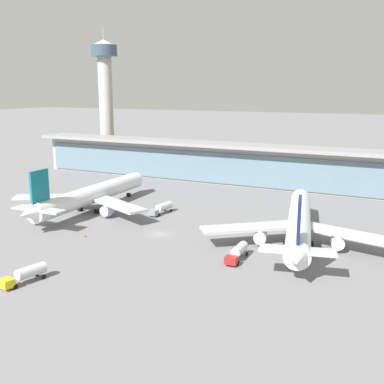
{
  "coord_description": "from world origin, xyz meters",
  "views": [
    {
      "loc": [
        55.42,
        -94.05,
        34.68
      ],
      "look_at": [
        0.0,
        17.76,
        7.03
      ],
      "focal_mm": 43.69,
      "sensor_mm": 36.0,
      "label": 1
    }
  ],
  "objects": [
    {
      "name": "safety_cone_alpha",
      "position": [
        -15.06,
        -9.59,
        0.32
      ],
      "size": [
        0.62,
        0.62,
        0.7
      ],
      "color": "orange",
      "rests_on": "ground"
    },
    {
      "name": "airliner_left_stand",
      "position": [
        -28.83,
        10.17,
        4.81
      ],
      "size": [
        44.12,
        57.36,
        15.28
      ],
      "color": "white",
      "rests_on": "ground"
    },
    {
      "name": "service_truck_near_nose_red",
      "position": [
        23.24,
        -7.91,
        1.71
      ],
      "size": [
        2.67,
        8.66,
        2.95
      ],
      "color": "#B21E1E",
      "rests_on": "ground"
    },
    {
      "name": "service_truck_mid_apron_grey",
      "position": [
        -9.11,
        16.77,
        1.71
      ],
      "size": [
        3.45,
        8.82,
        2.95
      ],
      "color": "gray",
      "rests_on": "ground"
    },
    {
      "name": "safety_cone_bravo",
      "position": [
        -32.94,
        -7.17,
        0.32
      ],
      "size": [
        0.62,
        0.62,
        0.7
      ],
      "color": "orange",
      "rests_on": "ground"
    },
    {
      "name": "control_tower",
      "position": [
        -78.44,
        85.92,
        33.64
      ],
      "size": [
        12.0,
        12.0,
        61.45
      ],
      "color": "#B2ADA3",
      "rests_on": "ground"
    },
    {
      "name": "ground_plane",
      "position": [
        0.0,
        0.0,
        0.0
      ],
      "size": [
        1200.0,
        1200.0,
        0.0
      ],
      "primitive_type": "plane",
      "color": "slate"
    },
    {
      "name": "airliner_centre_stand",
      "position": [
        31.93,
        8.27,
        4.81
      ],
      "size": [
        43.05,
        56.85,
        15.28
      ],
      "color": "white",
      "rests_on": "ground"
    },
    {
      "name": "service_truck_under_wing_yellow",
      "position": [
        -7.21,
        -36.07,
        1.71
      ],
      "size": [
        4.14,
        8.88,
        2.95
      ],
      "color": "yellow",
      "rests_on": "ground"
    },
    {
      "name": "terminal_building",
      "position": [
        0.0,
        65.21,
        7.87
      ],
      "size": [
        183.6,
        12.8,
        15.2
      ],
      "color": "#B2ADA3",
      "rests_on": "ground"
    }
  ]
}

